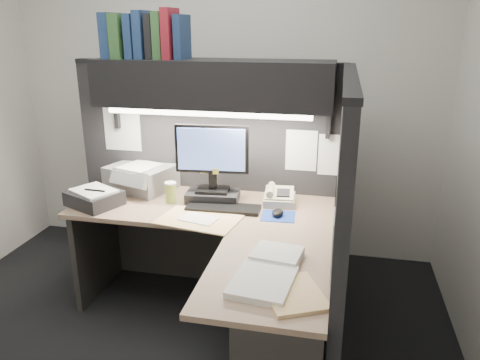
# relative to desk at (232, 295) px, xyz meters

# --- Properties ---
(floor) EXTENTS (3.50, 3.50, 0.00)m
(floor) POSITION_rel_desk_xyz_m (-0.43, 0.00, -0.44)
(floor) COLOR black
(floor) RESTS_ON ground
(wall_back) EXTENTS (3.50, 0.04, 2.70)m
(wall_back) POSITION_rel_desk_xyz_m (-0.43, 1.50, 0.91)
(wall_back) COLOR silver
(wall_back) RESTS_ON floor
(partition_back) EXTENTS (1.90, 0.06, 1.60)m
(partition_back) POSITION_rel_desk_xyz_m (-0.40, 0.93, 0.36)
(partition_back) COLOR black
(partition_back) RESTS_ON floor
(partition_right) EXTENTS (0.06, 1.50, 1.60)m
(partition_right) POSITION_rel_desk_xyz_m (0.55, 0.18, 0.36)
(partition_right) COLOR black
(partition_right) RESTS_ON floor
(desk) EXTENTS (1.70, 1.53, 0.73)m
(desk) POSITION_rel_desk_xyz_m (0.00, 0.00, 0.00)
(desk) COLOR #93765D
(desk) RESTS_ON floor
(overhead_shelf) EXTENTS (1.55, 0.34, 0.30)m
(overhead_shelf) POSITION_rel_desk_xyz_m (-0.30, 0.75, 1.06)
(overhead_shelf) COLOR black
(overhead_shelf) RESTS_ON partition_back
(task_light_tube) EXTENTS (1.32, 0.04, 0.04)m
(task_light_tube) POSITION_rel_desk_xyz_m (-0.30, 0.61, 0.89)
(task_light_tube) COLOR white
(task_light_tube) RESTS_ON overhead_shelf
(monitor) EXTENTS (0.48, 0.24, 0.52)m
(monitor) POSITION_rel_desk_xyz_m (-0.29, 0.66, 0.49)
(monitor) COLOR black
(monitor) RESTS_ON desk
(keyboard) EXTENTS (0.48, 0.17, 0.02)m
(keyboard) POSITION_rel_desk_xyz_m (-0.18, 0.52, 0.30)
(keyboard) COLOR black
(keyboard) RESTS_ON desk
(mousepad) EXTENTS (0.22, 0.20, 0.00)m
(mousepad) POSITION_rel_desk_xyz_m (0.18, 0.49, 0.29)
(mousepad) COLOR navy
(mousepad) RESTS_ON desk
(mouse) EXTENTS (0.08, 0.12, 0.04)m
(mouse) POSITION_rel_desk_xyz_m (0.18, 0.49, 0.31)
(mouse) COLOR black
(mouse) RESTS_ON mousepad
(telephone) EXTENTS (0.22, 0.23, 0.08)m
(telephone) POSITION_rel_desk_xyz_m (0.16, 0.71, 0.33)
(telephone) COLOR beige
(telephone) RESTS_ON desk
(coffee_cup) EXTENTS (0.09, 0.09, 0.13)m
(coffee_cup) POSITION_rel_desk_xyz_m (-0.55, 0.57, 0.35)
(coffee_cup) COLOR #B0AD46
(coffee_cup) RESTS_ON desk
(printer) EXTENTS (0.52, 0.47, 0.17)m
(printer) POSITION_rel_desk_xyz_m (-0.86, 0.80, 0.37)
(printer) COLOR gray
(printer) RESTS_ON desk
(notebook_stack) EXTENTS (0.40, 0.37, 0.09)m
(notebook_stack) POSITION_rel_desk_xyz_m (-1.03, 0.42, 0.33)
(notebook_stack) COLOR black
(notebook_stack) RESTS_ON desk
(open_folder) EXTENTS (0.52, 0.39, 0.01)m
(open_folder) POSITION_rel_desk_xyz_m (-0.28, 0.32, 0.29)
(open_folder) COLOR #DFBB7D
(open_folder) RESTS_ON desk
(paper_stack_a) EXTENTS (0.27, 0.23, 0.05)m
(paper_stack_a) POSITION_rel_desk_xyz_m (0.25, -0.07, 0.31)
(paper_stack_a) COLOR white
(paper_stack_a) RESTS_ON desk
(paper_stack_b) EXTENTS (0.30, 0.36, 0.03)m
(paper_stack_b) POSITION_rel_desk_xyz_m (0.22, -0.33, 0.30)
(paper_stack_b) COLOR white
(paper_stack_b) RESTS_ON desk
(manila_stack) EXTENTS (0.36, 0.39, 0.02)m
(manila_stack) POSITION_rel_desk_xyz_m (0.37, -0.38, 0.30)
(manila_stack) COLOR #DFBB7D
(manila_stack) RESTS_ON desk
(binder_row) EXTENTS (0.53, 0.25, 0.31)m
(binder_row) POSITION_rel_desk_xyz_m (-0.74, 0.75, 1.35)
(binder_row) COLOR navy
(binder_row) RESTS_ON overhead_shelf
(pinned_papers) EXTENTS (1.76, 1.31, 0.51)m
(pinned_papers) POSITION_rel_desk_xyz_m (-0.00, 0.56, 0.61)
(pinned_papers) COLOR white
(pinned_papers) RESTS_ON partition_back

